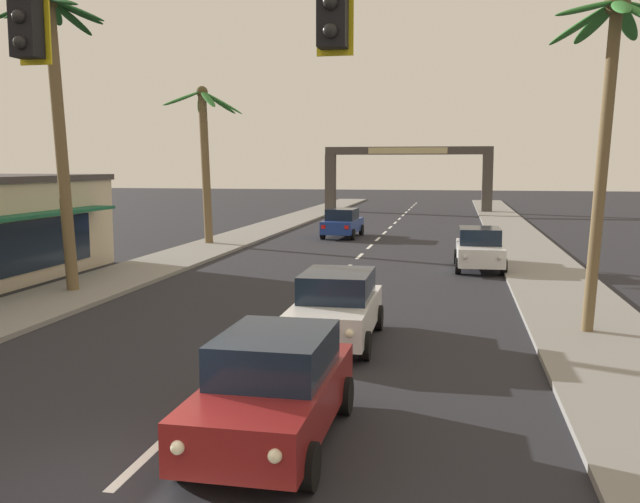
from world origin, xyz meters
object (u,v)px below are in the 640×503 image
sedan_oncoming_far (343,223)px  palm_left_second (56,87)px  sedan_third_in_queue (337,307)px  town_gateway_arch (407,169)px  traffic_signal_mast (344,68)px  sedan_parked_nearest_kerb (479,248)px  palm_left_third (204,141)px  sedan_lead_at_stop_bar (274,387)px  palm_right_second (609,82)px

sedan_oncoming_far → palm_left_second: bearing=-107.4°
sedan_third_in_queue → town_gateway_arch: 46.89m
traffic_signal_mast → sedan_parked_nearest_kerb: bearing=83.9°
traffic_signal_mast → sedan_third_in_queue: (-1.48, 8.22, -4.43)m
sedan_oncoming_far → palm_left_third: palm_left_third is taller
sedan_lead_at_stop_bar → palm_left_second: bearing=133.0°
sedan_third_in_queue → palm_left_third: 21.57m
sedan_third_in_queue → sedan_parked_nearest_kerb: size_ratio=1.00×
traffic_signal_mast → palm_left_third: (-11.61, 26.70, 0.15)m
town_gateway_arch → palm_right_second: bearing=-80.2°
sedan_third_in_queue → traffic_signal_mast: bearing=-79.8°
sedan_parked_nearest_kerb → palm_left_third: (-13.83, 5.89, 4.58)m
traffic_signal_mast → sedan_lead_at_stop_bar: traffic_signal_mast is taller
sedan_oncoming_far → sedan_third_in_queue: bearing=-81.1°
town_gateway_arch → traffic_signal_mast: bearing=-86.8°
sedan_parked_nearest_kerb → town_gateway_arch: (-5.30, 34.17, 2.99)m
sedan_lead_at_stop_bar → sedan_third_in_queue: same height
palm_left_second → palm_left_third: palm_left_second is taller
traffic_signal_mast → palm_left_second: (-11.30, 12.68, 1.40)m
traffic_signal_mast → town_gateway_arch: 55.08m
sedan_parked_nearest_kerb → palm_left_second: 16.82m
sedan_third_in_queue → sedan_lead_at_stop_bar: bearing=-89.2°
palm_right_second → town_gateway_arch: size_ratio=0.55×
traffic_signal_mast → palm_left_second: 17.05m
sedan_third_in_queue → sedan_oncoming_far: (-3.73, 23.88, 0.00)m
sedan_parked_nearest_kerb → palm_left_third: palm_left_third is taller
sedan_oncoming_far → town_gateway_arch: (2.14, 22.89, 2.99)m
palm_right_second → palm_left_second: bearing=170.2°
traffic_signal_mast → palm_right_second: 11.02m
sedan_lead_at_stop_bar → palm_right_second: palm_right_second is taller
sedan_lead_at_stop_bar → sedan_parked_nearest_kerb: 19.09m
palm_left_second → sedan_oncoming_far: bearing=72.6°
sedan_lead_at_stop_bar → town_gateway_arch: bearing=91.8°
traffic_signal_mast → palm_left_third: size_ratio=1.43×
palm_left_third → town_gateway_arch: size_ratio=0.55×
sedan_third_in_queue → sedan_oncoming_far: 24.17m
palm_left_second → palm_right_second: palm_left_second is taller
palm_left_second → palm_right_second: size_ratio=1.17×
sedan_lead_at_stop_bar → palm_left_third: 27.06m
sedan_lead_at_stop_bar → palm_left_third: size_ratio=0.54×
sedan_lead_at_stop_bar → palm_left_third: bearing=112.5°
traffic_signal_mast → palm_left_third: 29.12m
sedan_third_in_queue → palm_right_second: (6.22, 1.70, 5.30)m
palm_left_second → town_gateway_arch: size_ratio=0.65×
palm_left_second → palm_right_second: bearing=-9.8°
palm_right_second → town_gateway_arch: palm_right_second is taller
palm_left_third → palm_right_second: size_ratio=1.00×
sedan_lead_at_stop_bar → palm_left_second: palm_left_second is taller
sedan_oncoming_far → palm_right_second: bearing=-65.8°
traffic_signal_mast → town_gateway_arch: bearing=93.2°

